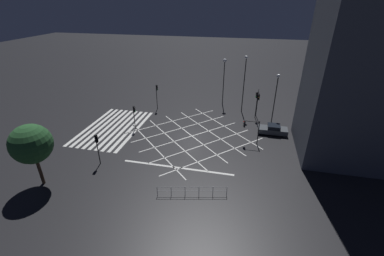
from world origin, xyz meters
name	(u,v)px	position (x,y,z in m)	size (l,w,h in m)	color
ground_plane	(192,136)	(0.00, 0.00, 0.00)	(200.00, 200.00, 0.00)	black
road_markings	(136,131)	(0.35, -8.32, 0.00)	(19.39, 25.58, 0.01)	silver
traffic_light_se_main	(97,143)	(8.76, -9.00, 2.70)	(0.39, 0.36, 3.77)	black
traffic_light_nw_cross	(257,100)	(-8.20, 8.50, 3.10)	(0.36, 0.39, 4.35)	black
traffic_light_median_north	(250,127)	(0.25, 7.75, 2.43)	(0.36, 2.10, 3.34)	black
traffic_light_sw_cross	(157,92)	(-8.31, -7.95, 3.08)	(0.36, 0.39, 4.33)	black
traffic_light_nw_main	(258,99)	(-8.12, 8.71, 3.25)	(2.12, 0.36, 4.46)	black
traffic_light_median_south	(134,113)	(-0.33, -8.56, 2.59)	(0.36, 0.39, 3.62)	black
street_lamp_east	(277,88)	(-7.24, 11.10, 5.48)	(0.53, 0.53, 7.55)	black
street_lamp_west	(245,76)	(-10.37, 6.31, 6.21)	(0.47, 0.47, 9.32)	black
street_lamp_far	(224,69)	(-13.18, 2.74, 6.30)	(0.62, 0.62, 8.13)	black
street_tree_near	(31,144)	(13.37, -12.89, 4.73)	(3.92, 3.92, 6.71)	#473323
waiting_car	(273,130)	(-3.23, 11.02, 0.63)	(1.77, 4.08, 1.35)	#474C51
pedestrian_railing	(192,190)	(11.80, 2.64, 0.67)	(1.53, 6.66, 1.05)	gray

